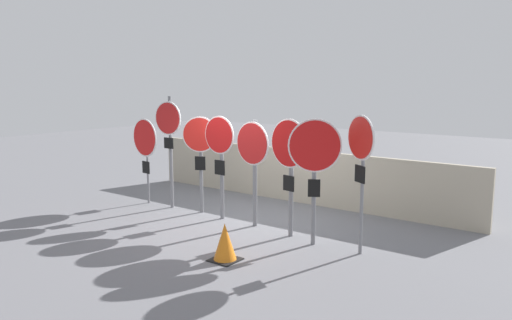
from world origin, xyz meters
The scene contains 11 objects.
ground_plane centered at (0.00, 0.00, 0.00)m, with size 40.00×40.00×0.00m, color slate.
fence_back centered at (0.00, 2.28, 0.65)m, with size 8.82×0.12×1.29m.
stop_sign_0 centered at (-2.83, -0.02, 1.49)m, with size 0.90×0.15×2.05m.
stop_sign_1 centered at (-2.04, 0.02, 1.79)m, with size 0.76×0.15×2.59m.
stop_sign_2 centered at (-1.16, 0.10, 1.51)m, with size 0.71×0.39×2.16m.
stop_sign_3 centered at (-0.47, -0.02, 1.52)m, with size 0.80×0.15×2.21m.
stop_sign_4 centered at (0.41, -0.04, 1.49)m, with size 0.87×0.20×2.16m.
stop_sign_5 centered at (1.36, -0.18, 1.55)m, with size 0.90×0.22×2.24m.
stop_sign_6 centered at (1.99, -0.35, 1.60)m, with size 0.81×0.52×2.28m.
stop_sign_7 centered at (2.84, -0.29, 1.78)m, with size 0.65×0.42×2.38m.
traffic_cone_0 centered at (1.21, -1.87, 0.31)m, with size 0.46×0.46×0.63m.
Camera 1 is at (6.32, -7.87, 2.92)m, focal length 35.00 mm.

